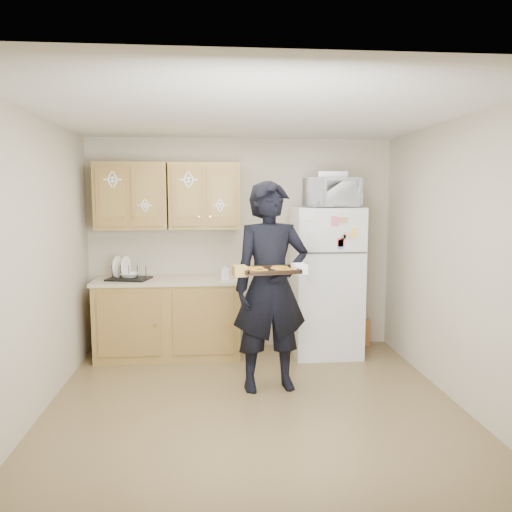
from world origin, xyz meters
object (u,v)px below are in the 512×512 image
(person, at_px, (271,287))
(dish_rack, at_px, (129,272))
(refrigerator, at_px, (325,281))
(baking_tray, at_px, (270,271))
(microwave, at_px, (332,193))

(person, relative_size, dish_rack, 4.46)
(dish_rack, bearing_deg, refrigerator, -0.43)
(refrigerator, distance_m, person, 1.28)
(baking_tray, bearing_deg, microwave, 47.97)
(baking_tray, relative_size, dish_rack, 1.08)
(refrigerator, bearing_deg, person, -126.51)
(refrigerator, bearing_deg, baking_tray, -121.24)
(refrigerator, xyz_separation_m, microwave, (0.05, -0.05, 1.01))
(baking_tray, distance_m, dish_rack, 1.97)
(baking_tray, distance_m, microwave, 1.67)
(dish_rack, bearing_deg, baking_tray, -43.02)
(microwave, bearing_deg, baking_tray, -125.61)
(person, height_order, microwave, microwave)
(refrigerator, xyz_separation_m, baking_tray, (-0.80, -1.32, 0.33))
(microwave, height_order, dish_rack, microwave)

